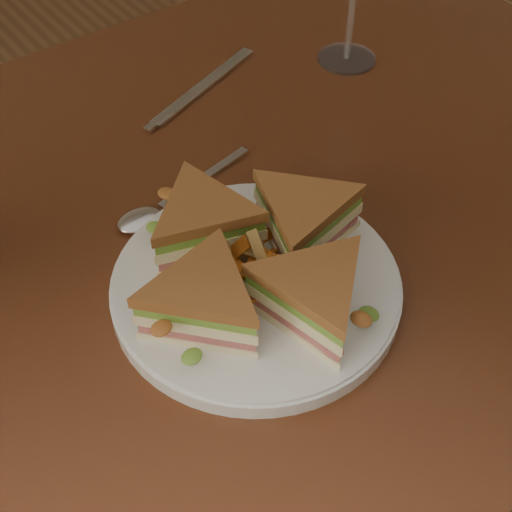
# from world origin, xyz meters

# --- Properties ---
(ground) EXTENTS (6.00, 6.00, 0.00)m
(ground) POSITION_xyz_m (0.00, 0.00, 0.00)
(ground) COLOR brown
(ground) RESTS_ON ground
(table) EXTENTS (1.20, 0.80, 0.75)m
(table) POSITION_xyz_m (0.00, 0.00, 0.65)
(table) COLOR #38190C
(table) RESTS_ON ground
(plate) EXTENTS (0.27, 0.27, 0.02)m
(plate) POSITION_xyz_m (-0.03, -0.12, 0.76)
(plate) COLOR white
(plate) RESTS_ON table
(sandwich_wedges) EXTENTS (0.28, 0.28, 0.06)m
(sandwich_wedges) POSITION_xyz_m (-0.03, -0.12, 0.80)
(sandwich_wedges) COLOR #FFF2BC
(sandwich_wedges) RESTS_ON plate
(crisps_mound) EXTENTS (0.09, 0.09, 0.05)m
(crisps_mound) POSITION_xyz_m (-0.03, -0.12, 0.79)
(crisps_mound) COLOR #C96219
(crisps_mound) RESTS_ON plate
(spoon) EXTENTS (0.18, 0.05, 0.01)m
(spoon) POSITION_xyz_m (-0.05, 0.03, 0.75)
(spoon) COLOR silver
(spoon) RESTS_ON table
(knife) EXTENTS (0.21, 0.09, 0.00)m
(knife) POSITION_xyz_m (0.10, 0.19, 0.75)
(knife) COLOR silver
(knife) RESTS_ON table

